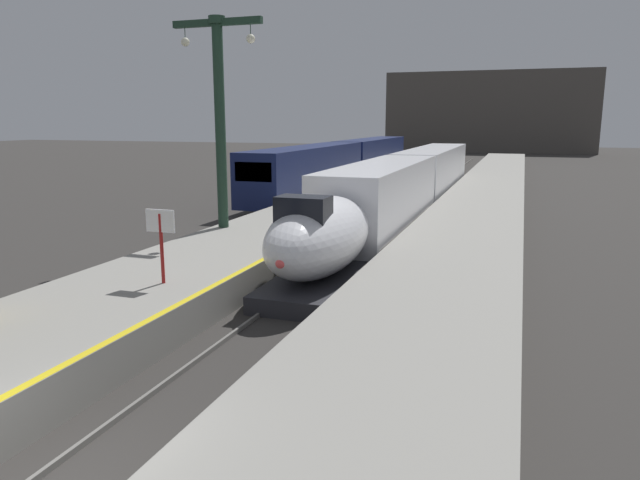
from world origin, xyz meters
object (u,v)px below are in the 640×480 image
at_px(regional_train_adjacent, 345,162).
at_px(highspeed_train_main, 406,186).
at_px(station_column_mid, 219,103).
at_px(departure_info_board, 161,231).

bearing_deg(regional_train_adjacent, highspeed_train_main, -61.47).
height_order(highspeed_train_main, station_column_mid, station_column_mid).
height_order(highspeed_train_main, departure_info_board, highspeed_train_main).
bearing_deg(station_column_mid, regional_train_adjacent, 94.87).
height_order(regional_train_adjacent, station_column_mid, station_column_mid).
relative_size(highspeed_train_main, regional_train_adjacent, 1.05).
bearing_deg(highspeed_train_main, departure_info_board, -99.51).
bearing_deg(departure_info_board, regional_train_adjacent, 98.03).
bearing_deg(highspeed_train_main, station_column_mid, -118.38).
bearing_deg(regional_train_adjacent, station_column_mid, -85.13).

